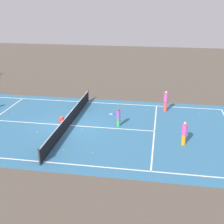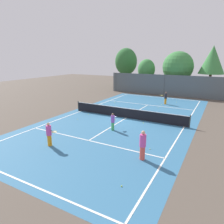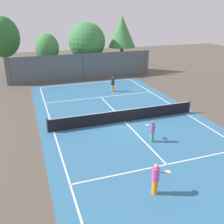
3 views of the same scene
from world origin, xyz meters
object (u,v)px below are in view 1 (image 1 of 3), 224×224
at_px(tennis_ball_5, 13,113).
at_px(tennis_ball_8, 93,152).
at_px(tennis_ball_4, 64,150).
at_px(tennis_ball_7, 200,112).
at_px(tennis_ball_0, 82,129).
at_px(ball_crate, 62,120).
at_px(tennis_ball_9, 37,132).
at_px(player_1, 166,101).
at_px(player_3, 184,133).
at_px(player_2, 118,117).
at_px(tennis_ball_10, 86,116).
at_px(tennis_ball_3, 148,110).

xyz_separation_m(tennis_ball_5, tennis_ball_8, (-5.55, -8.15, 0.00)).
xyz_separation_m(tennis_ball_4, tennis_ball_8, (0.02, -1.87, 0.00)).
bearing_deg(tennis_ball_7, tennis_ball_0, 119.49).
distance_m(ball_crate, tennis_ball_9, 2.46).
relative_size(player_1, player_3, 1.09).
distance_m(tennis_ball_4, tennis_ball_5, 8.40).
height_order(player_2, tennis_ball_7, player_2).
bearing_deg(player_3, tennis_ball_4, 105.88).
relative_size(tennis_ball_4, tennis_ball_8, 1.00).
bearing_deg(tennis_ball_7, tennis_ball_4, 132.17).
bearing_deg(tennis_ball_8, tennis_ball_7, -41.43).
xyz_separation_m(player_1, tennis_ball_9, (-5.94, 9.09, -0.88)).
bearing_deg(player_1, tennis_ball_4, 142.60).
relative_size(ball_crate, tennis_ball_5, 6.63).
xyz_separation_m(tennis_ball_0, tennis_ball_8, (-3.31, -1.55, 0.00)).
bearing_deg(tennis_ball_9, tennis_ball_0, -72.32).
xyz_separation_m(player_1, tennis_ball_7, (0.09, -2.91, -0.88)).
height_order(tennis_ball_4, tennis_ball_9, same).
relative_size(player_2, tennis_ball_9, 21.76).
height_order(tennis_ball_0, tennis_ball_8, same).
relative_size(ball_crate, tennis_ball_4, 6.63).
bearing_deg(tennis_ball_10, tennis_ball_8, -162.20).
relative_size(player_2, tennis_ball_10, 21.76).
xyz_separation_m(player_2, tennis_ball_7, (3.95, -6.42, -0.71)).
relative_size(tennis_ball_7, tennis_ball_10, 1.00).
relative_size(player_1, tennis_ball_10, 26.98).
height_order(tennis_ball_7, tennis_ball_10, same).
xyz_separation_m(player_2, tennis_ball_3, (3.85, -2.04, -0.71)).
bearing_deg(tennis_ball_9, tennis_ball_7, -63.33).
xyz_separation_m(tennis_ball_8, tennis_ball_9, (2.33, 4.63, 0.00)).
xyz_separation_m(tennis_ball_0, tennis_ball_7, (5.05, -8.92, 0.00)).
xyz_separation_m(player_3, tennis_ball_5, (3.43, 13.82, -0.81)).
relative_size(tennis_ball_0, tennis_ball_4, 1.00).
xyz_separation_m(tennis_ball_0, tennis_ball_5, (2.25, 6.60, 0.00)).
relative_size(player_2, tennis_ball_5, 21.76).
xyz_separation_m(ball_crate, tennis_ball_7, (3.83, -10.90, -0.15)).
relative_size(tennis_ball_7, tennis_ball_9, 1.00).
distance_m(player_3, tennis_ball_0, 7.36).
bearing_deg(tennis_ball_3, tennis_ball_8, 160.05).
bearing_deg(tennis_ball_10, tennis_ball_3, -65.39).
bearing_deg(tennis_ball_5, tennis_ball_9, -132.50).
distance_m(player_1, tennis_ball_8, 9.43).
bearing_deg(tennis_ball_0, tennis_ball_5, 71.21).
relative_size(player_3, ball_crate, 3.73).
xyz_separation_m(ball_crate, tennis_ball_4, (-4.55, -1.66, -0.15)).
distance_m(tennis_ball_4, tennis_ball_10, 6.02).
distance_m(tennis_ball_3, tennis_ball_7, 4.38).
distance_m(ball_crate, tennis_ball_4, 4.84).
distance_m(tennis_ball_5, tennis_ball_7, 15.77).
bearing_deg(tennis_ball_5, tennis_ball_10, -85.92).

